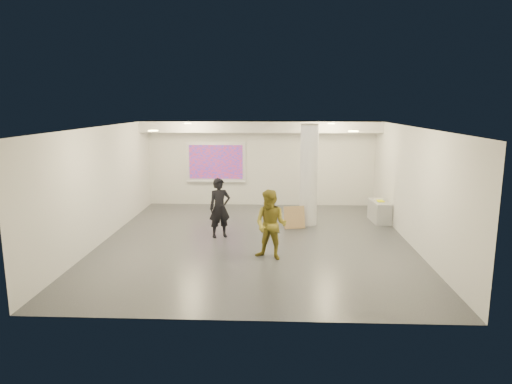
{
  "coord_description": "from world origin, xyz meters",
  "views": [
    {
      "loc": [
        0.52,
        -11.55,
        3.55
      ],
      "look_at": [
        0.0,
        0.4,
        1.25
      ],
      "focal_mm": 32.0,
      "sensor_mm": 36.0,
      "label": 1
    }
  ],
  "objects_px": {
    "credenza": "(379,211)",
    "man": "(271,225)",
    "projection_screen": "(216,162)",
    "column": "(309,175)",
    "woman": "(220,208)"
  },
  "relations": [
    {
      "from": "man",
      "to": "column",
      "type": "bearing_deg",
      "value": 93.19
    },
    {
      "from": "credenza",
      "to": "man",
      "type": "relative_size",
      "value": 0.67
    },
    {
      "from": "projection_screen",
      "to": "man",
      "type": "relative_size",
      "value": 1.29
    },
    {
      "from": "woman",
      "to": "man",
      "type": "height_order",
      "value": "man"
    },
    {
      "from": "projection_screen",
      "to": "woman",
      "type": "height_order",
      "value": "projection_screen"
    },
    {
      "from": "projection_screen",
      "to": "man",
      "type": "bearing_deg",
      "value": -70.81
    },
    {
      "from": "column",
      "to": "projection_screen",
      "type": "relative_size",
      "value": 1.43
    },
    {
      "from": "man",
      "to": "projection_screen",
      "type": "bearing_deg",
      "value": 131.26
    },
    {
      "from": "column",
      "to": "man",
      "type": "height_order",
      "value": "column"
    },
    {
      "from": "column",
      "to": "credenza",
      "type": "relative_size",
      "value": 2.73
    },
    {
      "from": "credenza",
      "to": "man",
      "type": "height_order",
      "value": "man"
    },
    {
      "from": "credenza",
      "to": "column",
      "type": "bearing_deg",
      "value": -172.62
    },
    {
      "from": "column",
      "to": "woman",
      "type": "distance_m",
      "value": 2.94
    },
    {
      "from": "projection_screen",
      "to": "man",
      "type": "xyz_separation_m",
      "value": [
        2.02,
        -5.81,
        -0.71
      ]
    },
    {
      "from": "projection_screen",
      "to": "credenza",
      "type": "height_order",
      "value": "projection_screen"
    }
  ]
}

